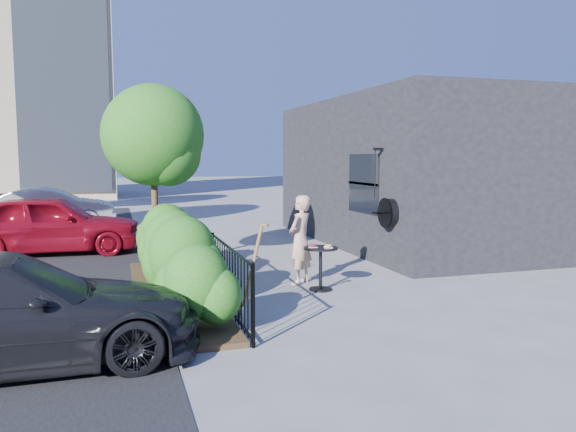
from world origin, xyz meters
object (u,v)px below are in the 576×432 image
object	(u,v)px
patio_tree	(156,141)
car_silver	(51,208)
car_red	(50,224)
cafe_table	(321,261)
woman	(300,240)
shovel	(250,277)

from	to	relation	value
patio_tree	car_silver	world-z (taller)	patio_tree
car_silver	car_red	bearing A→B (deg)	-176.43
patio_tree	car_red	size ratio (longest dim) A/B	0.89
cafe_table	car_red	size ratio (longest dim) A/B	0.19
woman	shovel	size ratio (longest dim) A/B	1.15
patio_tree	cafe_table	bearing A→B (deg)	-49.31
patio_tree	woman	size ratio (longest dim) A/B	2.31
car_red	woman	bearing A→B (deg)	-133.17
shovel	cafe_table	bearing A→B (deg)	41.50
car_red	car_silver	world-z (taller)	car_red
shovel	car_silver	world-z (taller)	shovel
cafe_table	car_red	bearing A→B (deg)	132.16
car_red	car_silver	distance (m)	5.61
car_silver	shovel	bearing A→B (deg)	-164.39
cafe_table	car_silver	xyz separation A→B (m)	(-5.64, 11.24, 0.14)
woman	car_silver	xyz separation A→B (m)	(-5.46, 10.60, -0.16)
cafe_table	shovel	size ratio (longest dim) A/B	0.57
woman	shovel	bearing A→B (deg)	11.63
shovel	car_red	size ratio (longest dim) A/B	0.34
shovel	patio_tree	bearing A→B (deg)	102.10
woman	patio_tree	bearing A→B (deg)	-87.83
woman	car_red	xyz separation A→B (m)	(-4.94, 5.02, -0.10)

